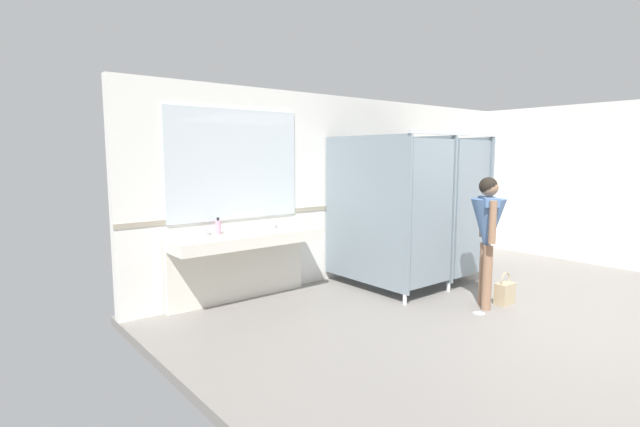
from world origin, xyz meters
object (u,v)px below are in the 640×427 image
person_standing (487,227)px  handbag (505,293)px  paper_cup (239,232)px  soap_dispenser (218,227)px

person_standing → handbag: person_standing is taller
paper_cup → person_standing: bearing=-38.3°
handbag → soap_dispenser: size_ratio=1.95×
person_standing → paper_cup: person_standing is taller
person_standing → paper_cup: 2.90m
person_standing → handbag: size_ratio=3.92×
handbag → paper_cup: size_ratio=4.31×
person_standing → handbag: bearing=-16.6°
soap_dispenser → paper_cup: bearing=-60.2°
soap_dispenser → paper_cup: (0.14, -0.24, -0.04)m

